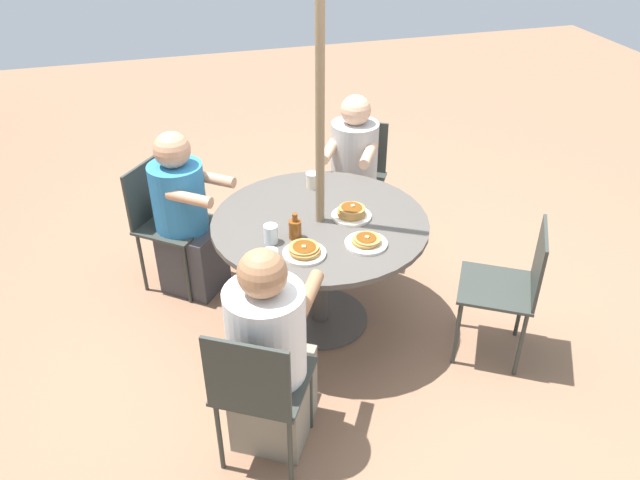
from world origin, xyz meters
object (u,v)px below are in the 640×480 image
(patio_chair_north, at_px, (258,386))
(patio_chair_west, at_px, (164,216))
(patio_chair_east, at_px, (512,283))
(coffee_cup, at_px, (312,180))
(diner_north, at_px, (270,359))
(patio_chair_south, at_px, (357,172))
(diner_west, at_px, (185,220))
(pancake_plate_b, at_px, (351,213))
(pancake_plate_a, at_px, (304,251))
(drinking_glass_a, at_px, (271,234))
(patio_table, at_px, (320,238))
(drinking_glass_b, at_px, (271,261))
(syrup_bottle, at_px, (295,228))
(diner_south, at_px, (353,179))
(pancake_plate_c, at_px, (366,242))

(patio_chair_north, xyz_separation_m, patio_chair_west, (1.64, 0.30, 0.00))
(patio_chair_east, distance_m, coffee_cup, 1.34)
(diner_north, height_order, patio_chair_south, diner_north)
(diner_west, relative_size, pancake_plate_b, 4.82)
(patio_chair_south, distance_m, pancake_plate_a, 1.49)
(pancake_plate_a, height_order, drinking_glass_a, drinking_glass_a)
(patio_table, height_order, drinking_glass_b, drinking_glass_b)
(patio_chair_east, bearing_deg, syrup_bottle, 100.28)
(patio_chair_east, distance_m, diner_west, 2.04)
(patio_chair_south, distance_m, syrup_bottle, 1.35)
(patio_chair_east, bearing_deg, patio_chair_south, 45.58)
(patio_table, relative_size, patio_chair_east, 1.46)
(syrup_bottle, bearing_deg, drinking_glass_a, 93.01)
(diner_south, relative_size, diner_west, 1.02)
(pancake_plate_b, bearing_deg, drinking_glass_b, 125.69)
(diner_north, xyz_separation_m, pancake_plate_b, (0.79, -0.66, 0.24))
(diner_south, distance_m, pancake_plate_c, 1.19)
(patio_chair_east, xyz_separation_m, patio_chair_south, (1.53, 0.39, 0.00))
(diner_south, bearing_deg, pancake_plate_a, 90.40)
(diner_west, bearing_deg, drinking_glass_a, 68.15)
(patio_chair_west, relative_size, drinking_glass_b, 6.67)
(diner_north, bearing_deg, patio_chair_west, 135.02)
(pancake_plate_c, bearing_deg, diner_north, 127.41)
(patio_chair_south, bearing_deg, diner_west, 46.21)
(pancake_plate_a, distance_m, coffee_cup, 0.76)
(diner_west, xyz_separation_m, drinking_glass_b, (-1.00, -0.36, 0.28))
(patio_chair_west, height_order, coffee_cup, patio_chair_west)
(pancake_plate_c, height_order, drinking_glass_b, drinking_glass_b)
(patio_table, height_order, diner_west, diner_west)
(pancake_plate_a, bearing_deg, patio_chair_east, -102.96)
(patio_chair_east, height_order, pancake_plate_a, patio_chair_east)
(patio_chair_north, relative_size, coffee_cup, 8.75)
(diner_south, xyz_separation_m, diner_west, (-0.23, 1.21, -0.01))
(patio_chair_west, bearing_deg, pancake_plate_b, 94.55)
(patio_chair_north, xyz_separation_m, drinking_glass_a, (0.80, -0.24, 0.28))
(patio_chair_south, bearing_deg, drinking_glass_b, 86.10)
(patio_chair_east, height_order, drinking_glass_b, drinking_glass_b)
(diner_north, bearing_deg, drinking_glass_a, 107.02)
(pancake_plate_b, xyz_separation_m, coffee_cup, (0.42, 0.12, 0.02))
(pancake_plate_b, xyz_separation_m, syrup_bottle, (-0.12, 0.36, 0.03))
(drinking_glass_b, bearing_deg, patio_table, -41.83)
(coffee_cup, bearing_deg, syrup_bottle, 155.62)
(patio_table, xyz_separation_m, patio_chair_east, (-0.57, -0.94, -0.10))
(patio_chair_west, xyz_separation_m, pancake_plate_a, (-1.00, -0.69, 0.25))
(patio_chair_west, height_order, pancake_plate_c, patio_chair_west)
(patio_chair_south, distance_m, diner_south, 0.17)
(patio_chair_east, height_order, diner_south, diner_south)
(patio_chair_south, bearing_deg, patio_table, 90.00)
(patio_chair_east, bearing_deg, patio_chair_north, 135.48)
(pancake_plate_a, height_order, pancake_plate_b, pancake_plate_b)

